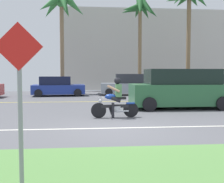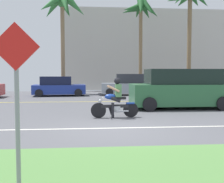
# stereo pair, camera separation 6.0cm
# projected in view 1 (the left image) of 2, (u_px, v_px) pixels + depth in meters

# --- Properties ---
(ground) EXTENTS (56.00, 30.00, 0.04)m
(ground) POSITION_uv_depth(u_px,v_px,m) (110.00, 115.00, 11.33)
(ground) COLOR #545459
(grass_median) EXTENTS (56.00, 3.80, 0.06)m
(grass_median) POSITION_uv_depth(u_px,v_px,m) (149.00, 181.00, 4.28)
(grass_median) COLOR #548442
(grass_median) RESTS_ON ground
(lane_line_near) EXTENTS (50.40, 0.12, 0.01)m
(lane_line_near) POSITION_uv_depth(u_px,v_px,m) (118.00, 128.00, 8.51)
(lane_line_near) COLOR silver
(lane_line_near) RESTS_ON ground
(lane_line_far) EXTENTS (50.40, 0.12, 0.01)m
(lane_line_far) POSITION_uv_depth(u_px,v_px,m) (103.00, 101.00, 16.40)
(lane_line_far) COLOR yellow
(lane_line_far) RESTS_ON ground
(motorcyclist) EXTENTS (1.84, 0.60, 1.53)m
(motorcyclist) POSITION_uv_depth(u_px,v_px,m) (115.00, 101.00, 10.46)
(motorcyclist) COLOR black
(motorcyclist) RESTS_ON ground
(suv_nearby) EXTENTS (4.94, 2.21, 1.90)m
(suv_nearby) POSITION_uv_depth(u_px,v_px,m) (180.00, 89.00, 13.27)
(suv_nearby) COLOR #2D663D
(suv_nearby) RESTS_ON ground
(parked_car_1) EXTENTS (4.00, 2.26, 1.46)m
(parked_car_1) POSITION_uv_depth(u_px,v_px,m) (58.00, 87.00, 20.55)
(parked_car_1) COLOR navy
(parked_car_1) RESTS_ON ground
(parked_car_2) EXTENTS (4.33, 2.03, 1.64)m
(parked_car_2) POSITION_uv_depth(u_px,v_px,m) (129.00, 85.00, 21.27)
(parked_car_2) COLOR #8C939E
(parked_car_2) RESTS_ON ground
(parked_car_3) EXTENTS (4.50, 2.23, 1.66)m
(parked_car_3) POSITION_uv_depth(u_px,v_px,m) (218.00, 86.00, 20.17)
(parked_car_3) COLOR #8C939E
(parked_car_3) RESTS_ON ground
(palm_tree_0) EXTENTS (3.51, 3.51, 8.10)m
(palm_tree_0) POSITION_uv_depth(u_px,v_px,m) (140.00, 13.00, 23.51)
(palm_tree_0) COLOR brown
(palm_tree_0) RESTS_ON ground
(palm_tree_1) EXTENTS (4.19, 4.34, 8.48)m
(palm_tree_1) POSITION_uv_depth(u_px,v_px,m) (61.00, 9.00, 22.82)
(palm_tree_1) COLOR #846B4C
(palm_tree_1) RESTS_ON ground
(palm_tree_2) EXTENTS (4.04, 4.11, 9.20)m
(palm_tree_2) POSITION_uv_depth(u_px,v_px,m) (189.00, 2.00, 23.37)
(palm_tree_2) COLOR brown
(palm_tree_2) RESTS_ON ground
(street_sign) EXTENTS (0.62, 0.06, 2.36)m
(street_sign) POSITION_uv_depth(u_px,v_px,m) (20.00, 94.00, 3.55)
(street_sign) COLOR gray
(street_sign) RESTS_ON ground
(building_far) EXTENTS (20.65, 4.00, 8.17)m
(building_far) POSITION_uv_depth(u_px,v_px,m) (161.00, 51.00, 29.60)
(building_far) COLOR #BCB7AD
(building_far) RESTS_ON ground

